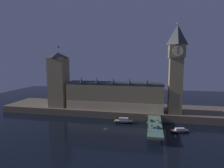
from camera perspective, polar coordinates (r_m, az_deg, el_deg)
The scene contains 16 objects.
ground_plane at distance 151.42m, azimuth -2.05°, elevation -12.64°, with size 400.00×400.00×0.00m, color black.
embankment at distance 186.90m, azimuth 0.81°, elevation -7.78°, with size 220.00×42.00×6.24m.
parliament_hall at distance 173.82m, azimuth 0.76°, elevation -3.62°, with size 88.03×17.93×30.22m.
clock_tower at distance 166.63m, azimuth 18.94°, elevation 5.11°, with size 13.20×13.31×75.88m.
victoria_tower at distance 190.51m, azimuth -15.94°, elevation 1.30°, with size 16.30×16.30×58.84m.
bridge at distance 141.62m, azimuth 12.88°, elevation -12.64°, with size 10.02×46.00×5.56m.
car_northbound_lead at distance 146.90m, azimuth 11.99°, elevation -10.87°, with size 2.11×4.22×1.31m.
car_northbound_trail at distance 134.10m, azimuth 12.01°, elevation -12.60°, with size 1.96×3.88×1.53m.
car_southbound_lead at distance 133.80m, azimuth 13.95°, elevation -12.71°, with size 1.93×3.99×1.49m.
car_southbound_trail at distance 146.08m, azimuth 13.75°, elevation -10.99°, with size 1.99×4.06×1.53m.
pedestrian_near_rail at distance 132.55m, azimuth 11.04°, elevation -12.69°, with size 0.38×0.38×1.84m.
pedestrian_mid_walk at distance 141.16m, azimuth 14.74°, elevation -11.57°, with size 0.38×0.38×1.75m.
pedestrian_far_rail at distance 148.97m, azimuth 11.13°, elevation -10.45°, with size 0.38×0.38×1.83m.
street_lamp_near at distance 125.72m, azimuth 10.85°, elevation -12.30°, with size 1.34×0.60×6.53m.
boat_upstream at distance 157.68m, azimuth 3.55°, elevation -11.22°, with size 17.31×6.46×4.37m.
boat_downstream at distance 146.80m, azimuth 19.99°, elevation -13.25°, with size 14.85×7.80×3.14m.
Camera 1 is at (34.06, -138.38, 51.16)m, focal length 30.00 mm.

